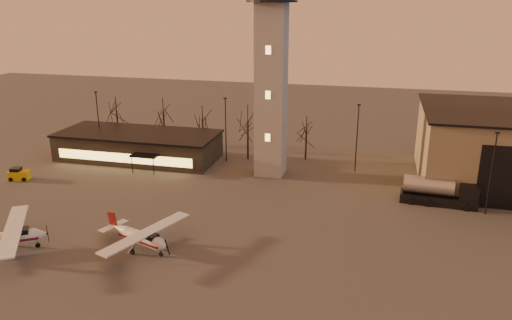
% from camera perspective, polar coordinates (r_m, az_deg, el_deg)
% --- Properties ---
extents(ground, '(220.00, 220.00, 0.00)m').
position_cam_1_polar(ground, '(47.18, -6.45, -13.43)').
color(ground, '#44413F').
rests_on(ground, ground).
extents(control_tower, '(6.80, 6.80, 32.60)m').
position_cam_1_polar(control_tower, '(69.60, 1.77, 11.24)').
color(control_tower, '#A29F9A').
rests_on(control_tower, ground).
extents(terminal, '(25.40, 12.20, 4.30)m').
position_cam_1_polar(terminal, '(81.72, -13.27, 1.63)').
color(terminal, black).
rests_on(terminal, ground).
extents(light_poles, '(58.50, 12.25, 10.14)m').
position_cam_1_polar(light_poles, '(72.55, 2.24, 2.72)').
color(light_poles, black).
rests_on(light_poles, ground).
extents(tree_row, '(37.20, 9.20, 8.80)m').
position_cam_1_polar(tree_row, '(83.87, -6.16, 5.10)').
color(tree_row, black).
rests_on(tree_row, ground).
extents(cessna_front, '(9.16, 11.18, 3.14)m').
position_cam_1_polar(cessna_front, '(52.48, -12.65, -9.00)').
color(cessna_front, silver).
rests_on(cessna_front, ground).
extents(cessna_rear, '(10.11, 11.49, 3.47)m').
position_cam_1_polar(cessna_rear, '(56.78, -26.28, -8.26)').
color(cessna_rear, silver).
rests_on(cessna_rear, ground).
extents(fuel_truck, '(9.31, 3.57, 3.39)m').
position_cam_1_polar(fuel_truck, '(66.26, 20.11, -3.63)').
color(fuel_truck, black).
rests_on(fuel_truck, ground).
extents(service_cart, '(3.06, 2.33, 1.75)m').
position_cam_1_polar(service_cart, '(78.25, -25.47, -1.56)').
color(service_cart, gold).
rests_on(service_cart, ground).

